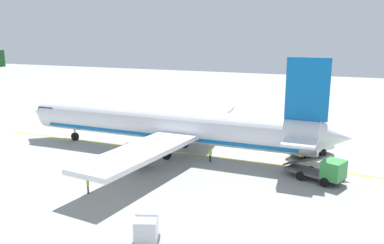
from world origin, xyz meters
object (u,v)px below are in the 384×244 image
at_px(crew_loader_right, 304,132).
at_px(service_truck_catering, 311,143).
at_px(crew_marshaller, 88,183).
at_px(service_truck_baggage, 324,171).
at_px(cargo_container_near, 146,231).
at_px(crew_loader_left, 210,154).
at_px(airliner_foreground, 169,125).

bearing_deg(crew_loader_right, service_truck_catering, -166.06).
bearing_deg(crew_marshaller, service_truck_baggage, -60.24).
bearing_deg(service_truck_baggage, crew_loader_right, 13.94).
bearing_deg(service_truck_baggage, cargo_container_near, 148.27).
height_order(crew_loader_left, crew_loader_right, crew_loader_right).
distance_m(crew_marshaller, crew_loader_left, 14.70).
bearing_deg(service_truck_catering, airliner_foreground, 108.75).
relative_size(service_truck_baggage, crew_loader_right, 3.55).
height_order(service_truck_catering, crew_marshaller, service_truck_catering).
distance_m(service_truck_baggage, crew_loader_right, 16.11).
bearing_deg(crew_marshaller, airliner_foreground, -4.97).
height_order(service_truck_baggage, crew_loader_left, service_truck_baggage).
bearing_deg(crew_loader_left, service_truck_catering, -55.79).
height_order(airliner_foreground, cargo_container_near, airliner_foreground).
relative_size(airliner_foreground, service_truck_catering, 6.74).
height_order(airliner_foreground, crew_loader_left, airliner_foreground).
xyz_separation_m(service_truck_baggage, crew_marshaller, (-11.19, 19.57, -0.19)).
distance_m(service_truck_baggage, cargo_container_near, 19.77).
distance_m(airliner_foreground, crew_marshaller, 14.58).
bearing_deg(crew_loader_right, cargo_container_near, 168.64).
distance_m(cargo_container_near, crew_loader_left, 18.57).
xyz_separation_m(service_truck_baggage, cargo_container_near, (-16.82, 10.40, -0.25)).
bearing_deg(crew_loader_right, crew_marshaller, 149.68).
bearing_deg(crew_loader_right, crew_loader_left, 148.62).
relative_size(airliner_foreground, crew_loader_left, 25.39).
height_order(airliner_foreground, crew_loader_right, airliner_foreground).
bearing_deg(cargo_container_near, crew_loader_right, -11.36).
relative_size(airliner_foreground, service_truck_baggage, 6.61).
bearing_deg(crew_loader_right, airliner_foreground, 130.87).
bearing_deg(service_truck_catering, service_truck_baggage, -166.06).
xyz_separation_m(airliner_foreground, cargo_container_near, (-19.95, -7.93, -2.45)).
relative_size(service_truck_baggage, crew_marshaller, 3.73).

